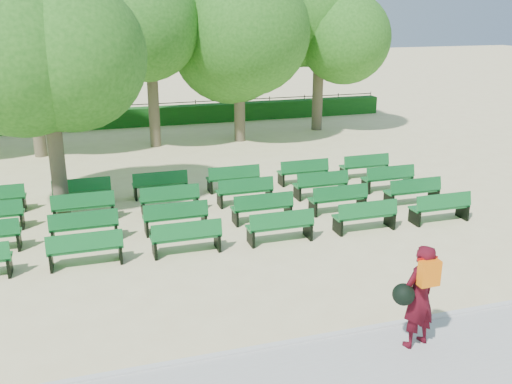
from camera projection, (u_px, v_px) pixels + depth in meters
The scene contains 8 objects.
ground at pixel (195, 224), 15.51m from camera, with size 120.00×120.00×0.00m, color beige.
curb at pixel (267, 348), 9.82m from camera, with size 30.00×0.12×0.10m, color silver.
hedge at pixel (138, 117), 28.07m from camera, with size 26.00×0.70×0.90m, color #165317.
fence at pixel (137, 125), 28.57m from camera, with size 26.00×0.10×1.02m, color black, non-canonical shape.
tree_line at pixel (148, 144), 24.58m from camera, with size 21.80×6.80×7.04m, color #2F731E, non-canonical shape.
bench_array at pixel (214, 214), 16.06m from camera, with size 1.68×0.54×1.06m.
tree_among at pixel (48, 77), 14.86m from camera, with size 4.05×4.05×5.74m.
person at pixel (418, 295), 9.59m from camera, with size 0.92×0.61×1.86m.
Camera 1 is at (-2.72, -14.30, 5.66)m, focal length 40.00 mm.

